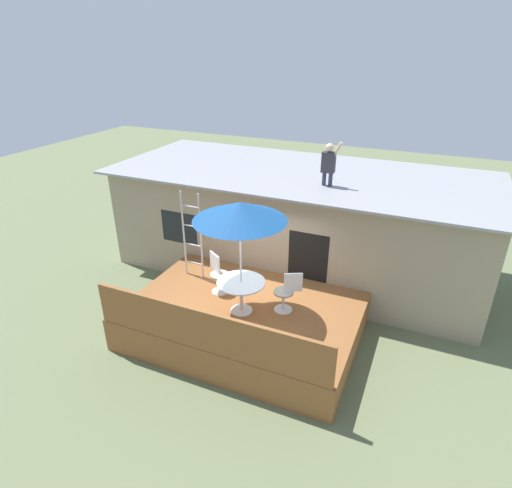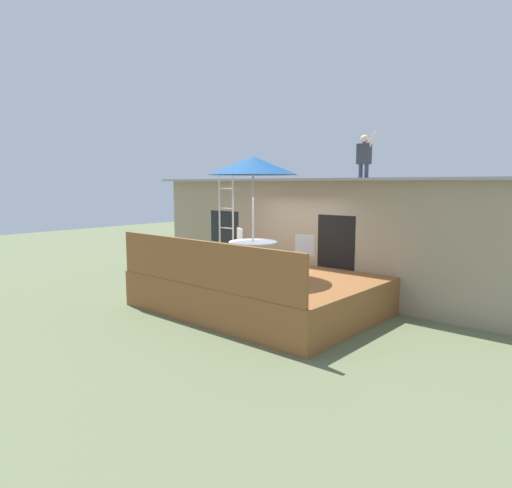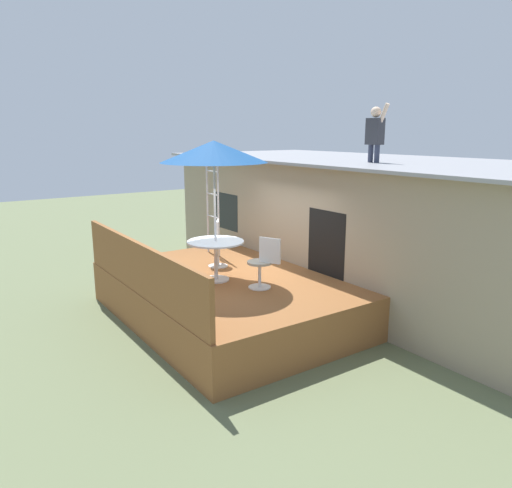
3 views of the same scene
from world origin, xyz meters
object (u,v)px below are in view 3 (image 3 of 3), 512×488
(patio_chair_left, at_px, (218,244))
(patio_chair_right, at_px, (263,263))
(patio_umbrella, at_px, (214,152))
(patio_table, at_px, (216,249))
(step_ladder, at_px, (213,206))
(person_figure, at_px, (375,130))

(patio_chair_left, height_order, patio_chair_right, same)
(patio_chair_left, distance_m, patio_chair_right, 1.76)
(patio_umbrella, distance_m, patio_chair_left, 2.15)
(patio_chair_left, bearing_deg, patio_chair_right, 28.79)
(patio_table, height_order, patio_chair_left, patio_chair_left)
(patio_umbrella, relative_size, patio_chair_left, 2.76)
(patio_table, height_order, step_ladder, step_ladder)
(person_figure, bearing_deg, patio_chair_left, -126.34)
(patio_umbrella, distance_m, person_figure, 3.19)
(patio_umbrella, height_order, step_ladder, patio_umbrella)
(step_ladder, xyz_separation_m, patio_chair_left, (0.90, -0.41, -0.64))
(patio_umbrella, distance_m, step_ladder, 2.36)
(patio_umbrella, bearing_deg, step_ladder, 151.57)
(patio_table, height_order, patio_umbrella, patio_umbrella)
(patio_chair_left, bearing_deg, patio_table, 0.00)
(person_figure, bearing_deg, patio_chair_right, -91.53)
(patio_table, distance_m, patio_umbrella, 1.76)
(patio_table, relative_size, patio_chair_left, 1.13)
(patio_chair_right, bearing_deg, step_ladder, -37.35)
(person_figure, bearing_deg, step_ladder, -142.79)
(patio_table, relative_size, patio_umbrella, 0.41)
(patio_chair_left, relative_size, patio_chair_right, 1.00)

